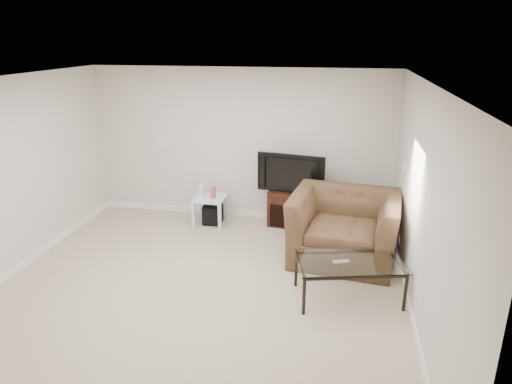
% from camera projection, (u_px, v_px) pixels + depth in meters
% --- Properties ---
extents(floor, '(5.00, 5.00, 0.00)m').
position_uv_depth(floor, '(198.00, 290.00, 5.61)').
color(floor, tan).
rests_on(floor, ground).
extents(ceiling, '(5.00, 5.00, 0.00)m').
position_uv_depth(ceiling, '(188.00, 82.00, 4.79)').
color(ceiling, white).
rests_on(ceiling, ground).
extents(wall_back, '(5.00, 0.02, 2.50)m').
position_uv_depth(wall_back, '(241.00, 145.00, 7.52)').
color(wall_back, silver).
rests_on(wall_back, ground).
extents(wall_left, '(0.02, 5.00, 2.50)m').
position_uv_depth(wall_left, '(0.00, 182.00, 5.63)').
color(wall_left, silver).
rests_on(wall_left, ground).
extents(wall_right, '(0.02, 5.00, 2.50)m').
position_uv_depth(wall_right, '(423.00, 208.00, 4.76)').
color(wall_right, silver).
rests_on(wall_right, ground).
extents(plate_back, '(0.12, 0.02, 0.12)m').
position_uv_depth(plate_back, '(160.00, 142.00, 7.76)').
color(plate_back, white).
rests_on(plate_back, wall_back).
extents(plate_right_switch, '(0.02, 0.09, 0.13)m').
position_uv_depth(plate_right_switch, '(404.00, 167.00, 6.25)').
color(plate_right_switch, white).
rests_on(plate_right_switch, wall_right).
extents(plate_right_outlet, '(0.02, 0.08, 0.12)m').
position_uv_depth(plate_right_outlet, '(399.00, 239.00, 6.28)').
color(plate_right_outlet, white).
rests_on(plate_right_outlet, wall_right).
extents(tv_stand, '(0.77, 0.58, 0.60)m').
position_uv_depth(tv_stand, '(292.00, 207.00, 7.47)').
color(tv_stand, black).
rests_on(tv_stand, floor).
extents(dvd_player, '(0.39, 0.29, 0.05)m').
position_uv_depth(dvd_player, '(292.00, 196.00, 7.37)').
color(dvd_player, black).
rests_on(dvd_player, tv_stand).
extents(television, '(1.03, 0.37, 0.63)m').
position_uv_depth(television, '(293.00, 172.00, 7.25)').
color(television, black).
rests_on(television, tv_stand).
extents(side_table, '(0.50, 0.50, 0.47)m').
position_uv_depth(side_table, '(211.00, 210.00, 7.51)').
color(side_table, '#A3B5C6').
rests_on(side_table, floor).
extents(subwoofer, '(0.32, 0.32, 0.30)m').
position_uv_depth(subwoofer, '(213.00, 214.00, 7.54)').
color(subwoofer, black).
rests_on(subwoofer, floor).
extents(game_console, '(0.07, 0.16, 0.21)m').
position_uv_depth(game_console, '(203.00, 191.00, 7.40)').
color(game_console, white).
rests_on(game_console, side_table).
extents(game_case, '(0.06, 0.14, 0.19)m').
position_uv_depth(game_case, '(213.00, 192.00, 7.37)').
color(game_case, '#CC4C4C').
rests_on(game_case, side_table).
extents(recliner, '(1.54, 1.10, 1.25)m').
position_uv_depth(recliner, '(345.00, 216.00, 6.22)').
color(recliner, '#482D1C').
rests_on(recliner, floor).
extents(coffee_table, '(1.37, 0.98, 0.48)m').
position_uv_depth(coffee_table, '(348.00, 280.00, 5.36)').
color(coffee_table, black).
rests_on(coffee_table, floor).
extents(remote, '(0.20, 0.12, 0.02)m').
position_uv_depth(remote, '(341.00, 261.00, 5.25)').
color(remote, '#B2B2B7').
rests_on(remote, coffee_table).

